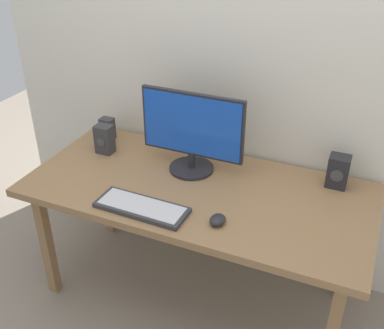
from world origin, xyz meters
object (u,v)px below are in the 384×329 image
speaker_right (338,171)px  speaker_left (104,139)px  audio_controller (107,129)px  mouse (218,220)px  desk (197,198)px  keyboard_primary (142,207)px  monitor (192,131)px

speaker_right → speaker_left: (-1.21, -0.16, -0.00)m
speaker_left → audio_controller: size_ratio=1.26×
speaker_left → mouse: bearing=-23.9°
desk → keyboard_primary: (-0.16, -0.27, 0.07)m
desk → audio_controller: (-0.67, 0.26, 0.12)m
mouse → audio_controller: size_ratio=0.67×
monitor → speaker_left: (-0.51, -0.03, -0.13)m
keyboard_primary → speaker_right: size_ratio=2.66×
speaker_left → desk: bearing=-11.5°
desk → monitor: bearing=121.8°
monitor → keyboard_primary: monitor is taller
monitor → speaker_right: bearing=10.9°
mouse → desk: bearing=132.7°
keyboard_primary → mouse: mouse is taller
desk → speaker_right: speaker_right is taller
speaker_left → audio_controller: bearing=117.7°
speaker_left → keyboard_primary: bearing=-41.4°
audio_controller → mouse: bearing=-29.7°
monitor → audio_controller: monitor is taller
monitor → keyboard_primary: 0.47m
monitor → keyboard_primary: (-0.06, -0.42, -0.20)m
keyboard_primary → mouse: size_ratio=5.01×
monitor → speaker_left: size_ratio=3.34×
monitor → keyboard_primary: bearing=-98.9°
audio_controller → speaker_right: bearing=0.8°
desk → speaker_right: size_ratio=10.39×
speaker_left → audio_controller: (-0.08, 0.14, -0.02)m
keyboard_primary → mouse: bearing=6.6°
desk → audio_controller: size_ratio=13.17×
desk → keyboard_primary: keyboard_primary is taller
keyboard_primary → speaker_left: bearing=138.6°
mouse → keyboard_primary: bearing=-170.8°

